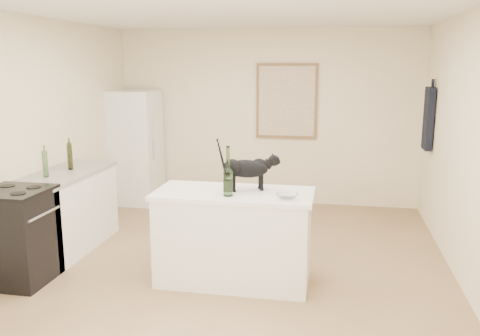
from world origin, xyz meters
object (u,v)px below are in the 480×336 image
Objects in this scene: fridge at (135,147)px; black_cat at (246,171)px; wine_bottle at (228,174)px; stove at (17,237)px; glass_bowl at (287,196)px.

black_cat is (2.16, -2.48, 0.24)m from fridge.
black_cat is 1.32× the size of wine_bottle.
stove is 2.30m from black_cat.
fridge is 3.29m from black_cat.
glass_bowl is at bearing -46.56° from fridge.
black_cat is (2.16, 0.47, 0.64)m from stove.
wine_bottle is 0.57m from glass_bowl.
fridge reaches higher than wine_bottle.
black_cat is 0.27m from wine_bottle.
fridge is 3.16× the size of black_cat.
stove is 2.98m from fridge.
wine_bottle reaches higher than stove.
stove is at bearing -173.30° from wine_bottle.
black_cat is 2.65× the size of glass_bowl.
black_cat reaches higher than glass_bowl.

